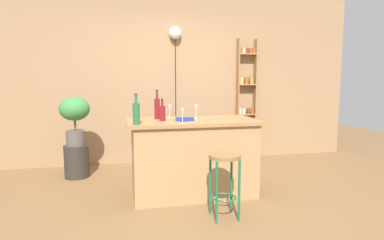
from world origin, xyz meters
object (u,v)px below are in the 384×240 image
wine_glass_left (182,113)px  bar_stool (224,171)px  wine_glass_right (170,108)px  wine_glass_center (196,108)px  spice_shelf (246,98)px  bottle_olive_oil (157,108)px  cookbook (185,119)px  potted_plant (75,115)px  plant_stool (77,161)px  pendant_globe_light (175,35)px  bottle_vinegar (136,113)px  bottle_wine_red (162,113)px

wine_glass_left → bar_stool: bearing=-52.0°
wine_glass_right → wine_glass_center: bearing=-18.9°
spice_shelf → bar_stool: bearing=-116.7°
bottle_olive_oil → cookbook: bottle_olive_oil is taller
potted_plant → wine_glass_left: bearing=-45.6°
wine_glass_left → spice_shelf: bearing=51.3°
spice_shelf → plant_stool: (-2.74, -0.55, -0.83)m
spice_shelf → pendant_globe_light: bearing=179.0°
bottle_olive_oil → wine_glass_left: (0.22, -0.48, -0.02)m
wine_glass_right → potted_plant: bearing=150.3°
bottle_vinegar → bottle_wine_red: (0.30, 0.25, -0.03)m
bar_stool → spice_shelf: size_ratio=0.31×
spice_shelf → plant_stool: size_ratio=4.54×
spice_shelf → cookbook: (-1.40, -1.58, -0.15)m
potted_plant → wine_glass_left: potted_plant is taller
bottle_wine_red → pendant_globe_light: (0.42, 1.59, 1.09)m
spice_shelf → pendant_globe_light: pendant_globe_light is taller
cookbook → bar_stool: bearing=-58.3°
spice_shelf → bottle_olive_oil: bearing=-141.1°
bottle_olive_oil → wine_glass_right: 0.21m
pendant_globe_light → potted_plant: bearing=-159.2°
wine_glass_left → cookbook: size_ratio=0.78×
bar_stool → wine_glass_right: (-0.38, 1.03, 0.54)m
bottle_wine_red → wine_glass_right: bearing=67.5°
bar_stool → wine_glass_right: 1.22m
potted_plant → pendant_globe_light: size_ratio=0.30×
bottle_wine_red → pendant_globe_light: bearing=75.1°
bottle_wine_red → wine_glass_left: (0.18, -0.28, 0.02)m
plant_stool → bottle_vinegar: bottle_vinegar is taller
bottle_vinegar → pendant_globe_light: size_ratio=0.14×
bottle_olive_oil → bottle_vinegar: 0.52m
bottle_wine_red → spice_shelf: bearing=43.4°
wine_glass_center → pendant_globe_light: pendant_globe_light is taller
plant_stool → wine_glass_left: bearing=-45.6°
plant_stool → cookbook: bearing=-37.6°
plant_stool → wine_glass_right: (1.22, -0.69, 0.78)m
plant_stool → bottle_vinegar: bearing=-58.2°
bottle_wine_red → plant_stool: bearing=137.0°
wine_glass_left → wine_glass_center: (0.26, 0.49, 0.00)m
wine_glass_center → wine_glass_right: bearing=161.1°
wine_glass_center → wine_glass_right: same height
wine_glass_left → bottle_vinegar: bearing=176.7°
bottle_olive_oil → bottle_wine_red: (0.04, -0.20, -0.04)m
wine_glass_left → cookbook: 0.29m
cookbook → spice_shelf: bearing=59.7°
bar_stool → spice_shelf: spice_shelf is taller
pendant_globe_light → wine_glass_left: bearing=-97.4°
bar_stool → bottle_wine_red: (-0.51, 0.71, 0.52)m
bar_stool → cookbook: (-0.26, 0.69, 0.44)m
cookbook → wine_glass_right: bearing=121.3°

